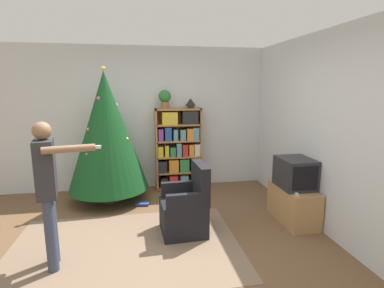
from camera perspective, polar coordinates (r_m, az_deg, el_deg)
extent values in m
plane|color=brown|center=(3.76, -5.31, -19.25)|extent=(14.00, 14.00, 0.00)
cube|color=silver|center=(5.63, -7.56, 4.83)|extent=(8.00, 0.10, 2.60)
cube|color=silver|center=(4.07, 25.95, 1.49)|extent=(0.10, 8.00, 2.60)
cube|color=#7F6651|center=(3.86, -12.53, -18.60)|extent=(2.71, 1.86, 0.01)
cube|color=#A8703D|center=(5.50, -6.79, -1.11)|extent=(0.03, 0.31, 1.50)
cube|color=#A8703D|center=(5.60, 1.43, -0.82)|extent=(0.03, 0.31, 1.50)
cube|color=#A8703D|center=(5.43, -2.71, 6.64)|extent=(0.83, 0.31, 0.03)
cube|color=#A8703D|center=(5.68, -2.84, -0.66)|extent=(0.83, 0.01, 1.50)
cube|color=#A8703D|center=(5.73, -2.58, -8.03)|extent=(0.80, 0.31, 0.03)
cube|color=#232328|center=(5.64, -5.36, -7.25)|extent=(0.12, 0.25, 0.18)
cube|color=#B22D28|center=(5.65, -3.60, -6.98)|extent=(0.15, 0.25, 0.22)
cube|color=#5B899E|center=(5.66, -1.57, -6.93)|extent=(0.14, 0.23, 0.22)
cube|color=#232328|center=(5.71, 0.39, -6.59)|extent=(0.14, 0.29, 0.25)
cube|color=#A8703D|center=(5.64, -2.60, -5.21)|extent=(0.80, 0.31, 0.03)
cube|color=#232328|center=(5.54, -5.73, -4.24)|extent=(0.16, 0.24, 0.21)
cube|color=orange|center=(5.56, -3.58, -4.04)|extent=(0.17, 0.25, 0.23)
cube|color=#2D7A42|center=(5.58, -1.57, -3.93)|extent=(0.17, 0.25, 0.24)
cube|color=#232328|center=(5.61, 0.49, -3.96)|extent=(0.16, 0.23, 0.22)
cube|color=#A8703D|center=(5.56, -2.63, -2.30)|extent=(0.80, 0.31, 0.03)
cube|color=gold|center=(5.49, -6.06, -1.36)|extent=(0.09, 0.28, 0.19)
cube|color=gold|center=(5.50, -4.89, -1.23)|extent=(0.07, 0.28, 0.20)
cube|color=#2D7A42|center=(5.49, -3.74, -1.42)|extent=(0.10, 0.23, 0.17)
cube|color=#5B899E|center=(5.50, -2.59, -1.00)|extent=(0.09, 0.24, 0.24)
cube|color=#B22D28|center=(5.52, -1.44, -1.09)|extent=(0.10, 0.25, 0.21)
cube|color=orange|center=(5.54, -0.24, -1.08)|extent=(0.09, 0.25, 0.21)
cube|color=beige|center=(5.57, 0.79, -0.98)|extent=(0.10, 0.27, 0.21)
cube|color=#A8703D|center=(5.50, -2.66, 0.68)|extent=(0.80, 0.31, 0.03)
cube|color=#843889|center=(5.42, -6.02, 1.79)|extent=(0.08, 0.25, 0.22)
cube|color=#284C93|center=(5.44, -4.64, 2.01)|extent=(0.12, 0.28, 0.24)
cube|color=#5B899E|center=(5.44, -3.22, 1.79)|extent=(0.08, 0.24, 0.20)
cube|color=#5B899E|center=(5.47, -1.85, 1.80)|extent=(0.10, 0.25, 0.19)
cube|color=orange|center=(5.48, -0.51, 1.94)|extent=(0.11, 0.25, 0.21)
cube|color=#5B899E|center=(5.52, 0.57, 2.07)|extent=(0.11, 0.29, 0.22)
cube|color=#A8703D|center=(5.46, -2.68, 3.72)|extent=(0.80, 0.31, 0.03)
cube|color=gold|center=(5.41, -4.34, 4.97)|extent=(0.27, 0.28, 0.22)
cube|color=#232328|center=(5.45, -0.47, 5.11)|extent=(0.28, 0.26, 0.23)
cube|color=tan|center=(4.55, 18.69, -10.76)|extent=(0.41, 0.83, 0.50)
cube|color=#28282D|center=(4.41, 19.05, -5.22)|extent=(0.43, 0.52, 0.41)
cube|color=black|center=(4.19, 20.81, -6.17)|extent=(0.35, 0.01, 0.32)
cube|color=white|center=(4.20, 19.06, -8.80)|extent=(0.04, 0.12, 0.02)
cylinder|color=#4C3323|center=(5.31, -15.32, -9.76)|extent=(0.36, 0.36, 0.10)
cylinder|color=brown|center=(5.27, -15.38, -8.64)|extent=(0.08, 0.08, 0.12)
cone|color=#14471E|center=(5.03, -15.96, 2.36)|extent=(1.29, 1.29, 1.91)
sphere|color=#B74C93|center=(4.88, -17.37, 8.30)|extent=(0.06, 0.06, 0.06)
sphere|color=gold|center=(5.39, -18.38, -0.11)|extent=(0.05, 0.05, 0.05)
sphere|color=gold|center=(4.92, -19.08, 2.67)|extent=(0.06, 0.06, 0.06)
sphere|color=silver|center=(5.04, -14.29, 7.20)|extent=(0.06, 0.06, 0.06)
sphere|color=#B74C93|center=(5.17, -9.87, -4.44)|extent=(0.06, 0.06, 0.06)
sphere|color=gold|center=(4.89, -12.35, 0.91)|extent=(0.07, 0.07, 0.07)
sphere|color=#B74C93|center=(4.82, -19.31, -1.86)|extent=(0.06, 0.06, 0.06)
sphere|color=red|center=(5.11, -17.01, 8.16)|extent=(0.05, 0.05, 0.05)
sphere|color=#E5CC4C|center=(4.99, -16.57, 13.64)|extent=(0.07, 0.07, 0.07)
cube|color=black|center=(4.02, -1.71, -13.78)|extent=(0.59, 0.59, 0.42)
cube|color=black|center=(3.90, 1.60, -7.31)|extent=(0.15, 0.57, 0.50)
cube|color=black|center=(4.12, -2.38, -8.49)|extent=(0.51, 0.10, 0.20)
cube|color=black|center=(3.68, -1.00, -10.92)|extent=(0.51, 0.10, 0.20)
cylinder|color=#38425B|center=(3.66, -25.10, -14.33)|extent=(0.11, 0.11, 0.78)
cylinder|color=#38425B|center=(3.50, -25.31, -15.56)|extent=(0.11, 0.11, 0.78)
cube|color=#2D2D33|center=(3.35, -26.15, -4.24)|extent=(0.24, 0.35, 0.59)
cylinder|color=#8C6647|center=(3.55, -25.84, -3.89)|extent=(0.07, 0.07, 0.47)
cylinder|color=#8C6647|center=(3.09, -22.39, -0.87)|extent=(0.48, 0.16, 0.07)
cube|color=white|center=(3.09, -17.95, -0.57)|extent=(0.11, 0.06, 0.03)
sphere|color=#8C6647|center=(3.28, -26.72, 2.28)|extent=(0.18, 0.18, 0.18)
cylinder|color=#935B38|center=(5.40, -5.19, 7.38)|extent=(0.14, 0.14, 0.12)
sphere|color=#2D7033|center=(5.39, -5.22, 9.07)|extent=(0.22, 0.22, 0.22)
cylinder|color=#473828|center=(5.46, -0.27, 7.04)|extent=(0.12, 0.12, 0.04)
cone|color=black|center=(5.46, -0.27, 7.99)|extent=(0.20, 0.20, 0.14)
cube|color=#B22D28|center=(5.01, -9.37, -11.23)|extent=(0.22, 0.15, 0.02)
cube|color=#284C93|center=(5.00, -9.42, -11.03)|extent=(0.23, 0.17, 0.02)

